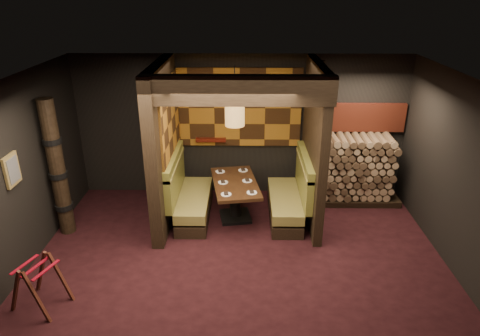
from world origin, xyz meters
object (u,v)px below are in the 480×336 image
booth_bench_left (188,197)px  booth_bench_right (291,198)px  luggage_rack (38,282)px  pendant_lamp (235,113)px  dining_table (235,193)px  totem_column (57,170)px  firewood_stack (357,169)px

booth_bench_left → booth_bench_right: 1.89m
luggage_rack → pendant_lamp: bearing=42.4°
booth_bench_right → pendant_lamp: size_ratio=1.57×
dining_table → booth_bench_right: bearing=2.7°
booth_bench_right → totem_column: (-3.98, -0.55, 0.79)m
pendant_lamp → totem_column: 3.12m
firewood_stack → pendant_lamp: bearing=-161.4°
luggage_rack → booth_bench_left: bearing=55.1°
luggage_rack → totem_column: 2.10m
booth_bench_left → firewood_stack: (3.25, 0.70, 0.28)m
dining_table → totem_column: bearing=-170.4°
booth_bench_left → luggage_rack: 2.99m
dining_table → luggage_rack: size_ratio=1.85×
booth_bench_left → booth_bench_right: same height
dining_table → totem_column: (-2.96, -0.50, 0.68)m
booth_bench_left → booth_bench_right: (1.89, 0.00, 0.00)m
pendant_lamp → luggage_rack: bearing=-137.6°
booth_bench_left → booth_bench_right: bearing=0.0°
luggage_rack → totem_column: bearing=101.4°
totem_column → pendant_lamp: bearing=8.7°
luggage_rack → totem_column: (-0.38, 1.90, 0.81)m
pendant_lamp → luggage_rack: size_ratio=1.25×
firewood_stack → totem_column: bearing=-166.8°
booth_bench_right → booth_bench_left: bearing=180.0°
booth_bench_right → luggage_rack: (-3.60, -2.45, -0.02)m
booth_bench_left → dining_table: 0.88m
totem_column → firewood_stack: (5.33, 1.25, -0.51)m
pendant_lamp → totem_column: size_ratio=0.43×
booth_bench_right → luggage_rack: size_ratio=1.96×
booth_bench_left → dining_table: booth_bench_left is taller
dining_table → pendant_lamp: pendant_lamp is taller
booth_bench_left → dining_table: size_ratio=1.06×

